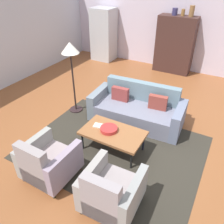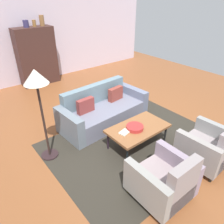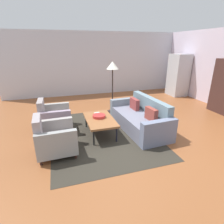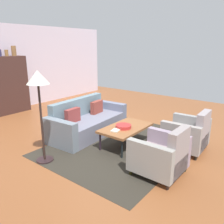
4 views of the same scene
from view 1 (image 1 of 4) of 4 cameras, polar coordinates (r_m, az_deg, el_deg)
ground_plane at (r=5.11m, az=5.84°, el=-4.62°), size 10.44×10.44×0.00m
wall_back at (r=8.14m, az=19.01°, el=19.33°), size 8.70×0.12×2.80m
area_rug at (r=4.65m, az=0.52°, el=-8.87°), size 3.40×2.60×0.01m
couch at (r=5.30m, az=6.42°, el=0.70°), size 2.15×1.03×0.86m
coffee_table at (r=4.36m, az=0.23°, el=-5.41°), size 1.20×0.70×0.44m
armchair_left at (r=4.01m, az=-15.97°, el=-12.28°), size 0.81×0.81×0.88m
armchair_right at (r=3.48m, az=-0.49°, el=-19.74°), size 0.83×0.83×0.88m
fruit_bowl at (r=4.35m, az=-0.80°, el=-4.31°), size 0.33×0.33×0.07m
book_stack at (r=4.48m, az=-3.33°, el=-3.45°), size 0.23×0.19×0.02m
cabinet at (r=8.00m, az=15.51°, el=15.93°), size 1.20×0.51×1.80m
vase_tall at (r=7.82m, az=15.54°, el=23.16°), size 0.17×0.17×0.21m
vase_round at (r=7.76m, az=17.43°, el=22.77°), size 0.11×0.11×0.20m
vase_small at (r=7.70m, az=19.44°, el=22.81°), size 0.15×0.15×0.31m
refrigerator at (r=8.89m, az=-2.06°, el=18.87°), size 0.80×0.73×1.85m
floor_lamp at (r=5.23m, az=-10.38°, el=14.00°), size 0.40×0.40×1.72m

